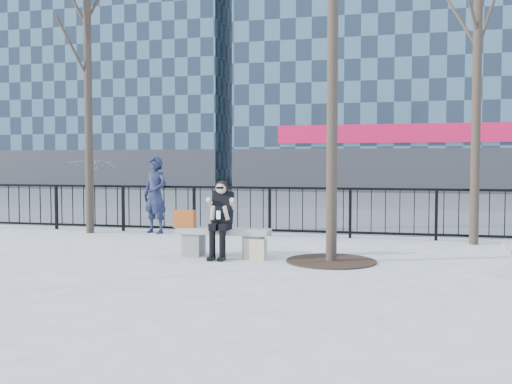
# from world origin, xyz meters

# --- Properties ---
(ground) EXTENTS (120.00, 120.00, 0.00)m
(ground) POSITION_xyz_m (0.00, 0.00, 0.00)
(ground) COLOR #969691
(ground) RESTS_ON ground
(street_surface) EXTENTS (60.00, 23.00, 0.01)m
(street_surface) POSITION_xyz_m (0.00, 15.00, 0.00)
(street_surface) COLOR #474747
(street_surface) RESTS_ON ground
(railing) EXTENTS (14.00, 0.06, 1.10)m
(railing) POSITION_xyz_m (0.00, 3.00, 0.55)
(railing) COLOR black
(railing) RESTS_ON ground
(building_left) EXTENTS (16.20, 10.20, 22.60)m
(building_left) POSITION_xyz_m (-15.00, 27.00, 11.30)
(building_left) COLOR #44626E
(building_left) RESTS_ON ground
(tree_left) EXTENTS (2.80, 2.80, 6.50)m
(tree_left) POSITION_xyz_m (-4.00, 2.50, 4.86)
(tree_left) COLOR black
(tree_left) RESTS_ON ground
(tree_grate) EXTENTS (1.50, 1.50, 0.02)m
(tree_grate) POSITION_xyz_m (1.90, -0.10, 0.01)
(tree_grate) COLOR black
(tree_grate) RESTS_ON ground
(bench_main) EXTENTS (1.65, 0.46, 0.49)m
(bench_main) POSITION_xyz_m (0.00, 0.00, 0.30)
(bench_main) COLOR slate
(bench_main) RESTS_ON ground
(seated_woman) EXTENTS (0.50, 0.64, 1.34)m
(seated_woman) POSITION_xyz_m (0.00, -0.16, 0.67)
(seated_woman) COLOR black
(seated_woman) RESTS_ON ground
(handbag) EXTENTS (0.38, 0.18, 0.31)m
(handbag) POSITION_xyz_m (-0.72, 0.02, 0.65)
(handbag) COLOR #A94814
(handbag) RESTS_ON bench_main
(shopping_bag) EXTENTS (0.39, 0.21, 0.35)m
(shopping_bag) POSITION_xyz_m (0.63, -0.20, 0.18)
(shopping_bag) COLOR beige
(shopping_bag) RESTS_ON ground
(standing_man) EXTENTS (0.76, 0.62, 1.79)m
(standing_man) POSITION_xyz_m (-2.48, 2.80, 0.90)
(standing_man) COLOR black
(standing_man) RESTS_ON ground
(vendor_umbrella) EXTENTS (2.68, 2.70, 1.84)m
(vendor_umbrella) POSITION_xyz_m (-5.98, 6.00, 0.92)
(vendor_umbrella) COLOR yellow
(vendor_umbrella) RESTS_ON ground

